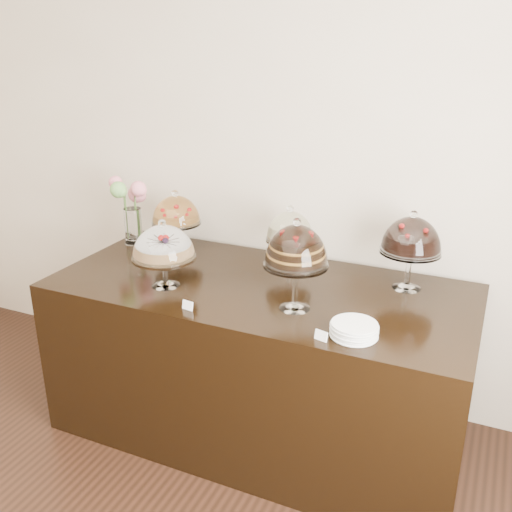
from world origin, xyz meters
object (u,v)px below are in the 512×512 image
at_px(cake_stand_sugar_sponge, 163,245).
at_px(display_counter, 260,359).
at_px(flower_vase, 131,205).
at_px(cake_stand_cheesecake, 290,229).
at_px(cake_stand_dark_choco, 411,238).
at_px(cake_stand_fruit_tart, 176,213).
at_px(plate_stack, 354,330).
at_px(cake_stand_choco_layer, 296,249).

bearing_deg(cake_stand_sugar_sponge, display_counter, 24.50).
distance_m(cake_stand_sugar_sponge, flower_vase, 0.73).
bearing_deg(cake_stand_sugar_sponge, cake_stand_cheesecake, 43.83).
height_order(cake_stand_dark_choco, cake_stand_fruit_tart, cake_stand_dark_choco).
xyz_separation_m(display_counter, cake_stand_fruit_tart, (-0.67, 0.28, 0.69)).
height_order(display_counter, cake_stand_fruit_tart, cake_stand_fruit_tart).
xyz_separation_m(cake_stand_dark_choco, flower_vase, (-1.71, 0.01, -0.03)).
xyz_separation_m(display_counter, flower_vase, (-1.00, 0.28, 0.69)).
bearing_deg(cake_stand_dark_choco, plate_stack, -100.59).
bearing_deg(cake_stand_choco_layer, cake_stand_fruit_tart, 153.86).
height_order(display_counter, cake_stand_choco_layer, cake_stand_choco_layer).
relative_size(display_counter, cake_stand_dark_choco, 5.28).
distance_m(cake_stand_choco_layer, cake_stand_cheesecake, 0.51).
height_order(cake_stand_choco_layer, flower_vase, cake_stand_choco_layer).
xyz_separation_m(cake_stand_choco_layer, cake_stand_fruit_tart, (-0.93, 0.46, -0.06)).
bearing_deg(plate_stack, cake_stand_dark_choco, 79.41).
height_order(cake_stand_dark_choco, flower_vase, cake_stand_dark_choco).
xyz_separation_m(flower_vase, plate_stack, (1.59, -0.62, -0.21)).
relative_size(cake_stand_cheesecake, plate_stack, 1.79).
distance_m(cake_stand_choco_layer, flower_vase, 1.34).
height_order(cake_stand_sugar_sponge, cake_stand_dark_choco, cake_stand_dark_choco).
bearing_deg(cake_stand_choco_layer, plate_stack, -25.01).
relative_size(cake_stand_choco_layer, flower_vase, 1.09).
xyz_separation_m(cake_stand_cheesecake, flower_vase, (-1.05, 0.00, 0.01)).
xyz_separation_m(cake_stand_fruit_tart, flower_vase, (-0.33, 0.01, 0.01)).
relative_size(cake_stand_fruit_tart, flower_vase, 0.91).
height_order(cake_stand_fruit_tart, flower_vase, flower_vase).
bearing_deg(display_counter, plate_stack, -29.54).
bearing_deg(cake_stand_choco_layer, display_counter, 145.27).
distance_m(cake_stand_cheesecake, cake_stand_dark_choco, 0.65).
relative_size(cake_stand_dark_choco, cake_stand_fruit_tart, 1.11).
distance_m(cake_stand_dark_choco, cake_stand_fruit_tart, 1.38).
xyz_separation_m(cake_stand_cheesecake, cake_stand_dark_choco, (0.65, -0.00, 0.04)).
distance_m(cake_stand_choco_layer, plate_stack, 0.45).
bearing_deg(cake_stand_choco_layer, cake_stand_cheesecake, 114.11).
bearing_deg(display_counter, cake_stand_sugar_sponge, -155.50).
xyz_separation_m(cake_stand_sugar_sponge, flower_vase, (-0.55, 0.49, 0.02)).
xyz_separation_m(cake_stand_choco_layer, cake_stand_dark_choco, (0.45, 0.46, -0.03)).
distance_m(cake_stand_dark_choco, flower_vase, 1.71).
distance_m(cake_stand_cheesecake, plate_stack, 0.84).
relative_size(display_counter, cake_stand_fruit_tart, 5.86).
distance_m(display_counter, cake_stand_cheesecake, 0.74).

